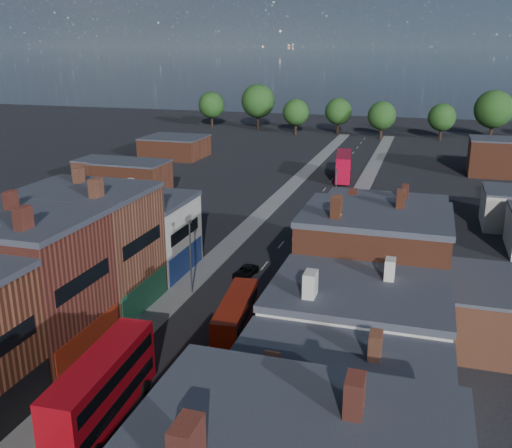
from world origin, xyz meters
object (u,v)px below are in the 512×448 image
Objects in this scene: bus_0 at (102,387)px; car_1 at (142,437)px; car_3 at (301,234)px; ped_3 at (295,328)px; car_2 at (245,272)px; bus_1 at (236,320)px; bus_2 at (343,166)px.

car_1 is at bearing -25.59° from bus_0.
ped_3 is at bearing -75.47° from car_3.
bus_0 is at bearing 142.02° from ped_3.
bus_0 is 28.23m from car_2.
car_1 reaches higher than car_2.
bus_1 reaches higher than car_1.
car_1 is 0.86× the size of car_3.
car_1 is 18.35m from ped_3.
car_3 is 28.22m from ped_3.
bus_2 is at bearing -0.41° from ped_3.
bus_0 reaches higher than ped_3.
bus_1 is 0.80× the size of bus_2.
bus_2 is at bearing 93.13° from car_3.
bus_1 is at bearing 111.98° from ped_3.
bus_0 is 2.86× the size of car_2.
bus_2 is 3.00× the size of car_2.
bus_1 is at bearing 91.52° from car_1.
car_2 is at bearing 98.05° from bus_1.
ped_3 is (8.77, -12.44, 0.38)m from car_2.
car_1 is (3.71, -1.53, -2.12)m from bus_0.
bus_2 is 37.67m from car_3.
bus_0 is 3.20× the size of car_1.
bus_0 is at bearing -86.24° from car_2.
bus_2 reaches higher than bus_1.
bus_0 reaches higher than car_1.
car_2 is at bearing -98.75° from car_3.
car_3 is 2.56× the size of ped_3.
ped_3 is (5.55, -27.66, 0.34)m from car_3.
bus_2 is 52.98m from car_2.
car_1 is at bearing 154.45° from ped_3.
bus_1 is 2.69× the size of car_1.
car_3 is at bearing 80.79° from bus_0.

